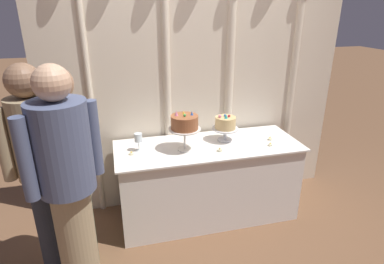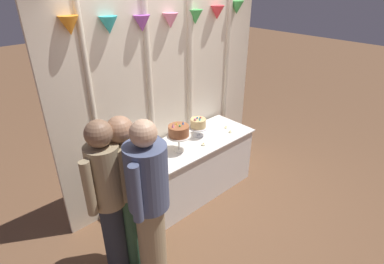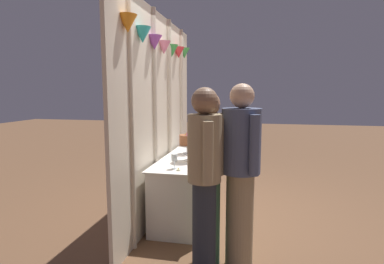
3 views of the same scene
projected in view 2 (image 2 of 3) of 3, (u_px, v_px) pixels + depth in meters
The scene contains 13 objects.
ground_plane at pixel (196, 195), 4.13m from camera, with size 24.00×24.00×0.00m, color brown.
draped_curtain at pixel (171, 88), 3.82m from camera, with size 3.00×0.18×2.59m.
cake_table at pixel (191, 168), 4.01m from camera, with size 1.74×0.67×0.77m.
cake_display_nearleft at pixel (179, 132), 3.55m from camera, with size 0.29×0.29×0.37m.
cake_display_nearright at pixel (198, 124), 3.92m from camera, with size 0.25×0.25×0.28m.
wine_glass at pixel (147, 151), 3.41m from camera, with size 0.07×0.07×0.17m.
tealight_far_left at pixel (145, 165), 3.38m from camera, with size 0.05×0.05×0.03m.
tealight_near_left at pixel (203, 145), 3.77m from camera, with size 0.05×0.05×0.04m.
tealight_near_right at pixel (230, 132), 4.06m from camera, with size 0.04×0.04×0.03m.
tealight_far_right at pixel (226, 127), 4.18m from camera, with size 0.04×0.04×0.04m.
guest_man_dark_suit at pixel (127, 191), 2.79m from camera, with size 0.47×0.46×1.63m.
guest_girl_blue_dress at pixel (109, 196), 2.65m from camera, with size 0.44×0.63×1.66m.
guest_man_pink_jacket at pixel (149, 202), 2.60m from camera, with size 0.48×0.48×1.69m.
Camera 2 is at (-2.28, -2.35, 2.65)m, focal length 28.86 mm.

